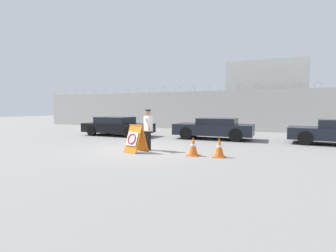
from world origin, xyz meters
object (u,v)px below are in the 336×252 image
at_px(traffic_cone_mid, 193,146).
at_px(parked_car_rear_sedan, 214,128).
at_px(parked_car_front_coupe, 117,126).
at_px(security_guard, 148,128).
at_px(barricade_sign, 135,139).
at_px(traffic_cone_near, 219,148).

height_order(traffic_cone_mid, parked_car_rear_sedan, parked_car_rear_sedan).
distance_m(traffic_cone_mid, parked_car_front_coupe, 8.28).
bearing_deg(security_guard, parked_car_front_coupe, 171.36).
height_order(barricade_sign, security_guard, security_guard).
bearing_deg(traffic_cone_near, barricade_sign, -173.56).
xyz_separation_m(barricade_sign, traffic_cone_mid, (2.39, 0.26, -0.21)).
height_order(traffic_cone_mid, parked_car_front_coupe, parked_car_front_coupe).
bearing_deg(barricade_sign, parked_car_rear_sedan, 87.69).
bearing_deg(traffic_cone_near, parked_car_rear_sedan, 107.30).
bearing_deg(parked_car_front_coupe, traffic_cone_near, -30.24).
distance_m(parked_car_front_coupe, parked_car_rear_sedan, 6.21).
bearing_deg(barricade_sign, traffic_cone_near, 20.58).
height_order(barricade_sign, parked_car_front_coupe, parked_car_front_coupe).
bearing_deg(parked_car_front_coupe, security_guard, -42.28).
distance_m(barricade_sign, parked_car_front_coupe, 6.62).
height_order(barricade_sign, traffic_cone_near, barricade_sign).
bearing_deg(barricade_sign, parked_car_front_coupe, 146.59).
xyz_separation_m(traffic_cone_mid, parked_car_rear_sedan, (-0.70, 5.47, 0.28)).
relative_size(barricade_sign, security_guard, 0.65).
distance_m(security_guard, parked_car_rear_sedan, 5.28).
height_order(parked_car_front_coupe, parked_car_rear_sedan, same).
relative_size(traffic_cone_mid, parked_car_rear_sedan, 0.16).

